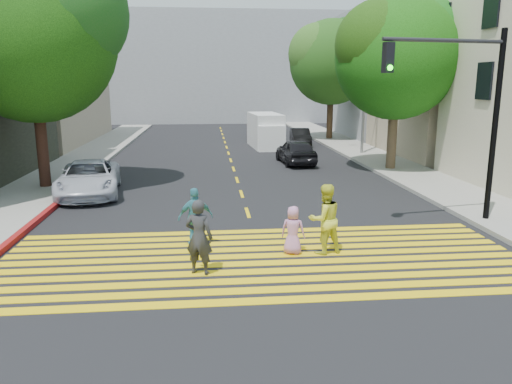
{
  "coord_description": "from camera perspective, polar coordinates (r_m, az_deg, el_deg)",
  "views": [
    {
      "loc": [
        -1.36,
        -10.77,
        4.46
      ],
      "look_at": [
        0.0,
        3.0,
        1.4
      ],
      "focal_mm": 35.0,
      "sensor_mm": 36.0,
      "label": 1
    }
  ],
  "objects": [
    {
      "name": "dark_car_near",
      "position": [
        27.83,
        4.57,
        4.65
      ],
      "size": [
        1.91,
        4.21,
        1.4
      ],
      "primitive_type": "imported",
      "rotation": [
        0.0,
        0.0,
        3.2
      ],
      "color": "black",
      "rests_on": "ground"
    },
    {
      "name": "building_right_grey",
      "position": [
        43.94,
        16.64,
        12.65
      ],
      "size": [
        10.0,
        10.0,
        10.0
      ],
      "primitive_type": "cube",
      "color": "gray",
      "rests_on": "ground"
    },
    {
      "name": "ground",
      "position": [
        11.74,
        1.46,
        -9.86
      ],
      "size": [
        120.0,
        120.0,
        0.0
      ],
      "primitive_type": "plane",
      "color": "black"
    },
    {
      "name": "pedestrian_extra",
      "position": [
        13.83,
        -6.92,
        -2.88
      ],
      "size": [
        1.03,
        0.59,
        1.64
      ],
      "primitive_type": "imported",
      "rotation": [
        0.0,
        0.0,
        3.35
      ],
      "color": "teal",
      "rests_on": "ground"
    },
    {
      "name": "pedestrian_man",
      "position": [
        11.79,
        -6.52,
        -5.15
      ],
      "size": [
        0.78,
        0.65,
        1.82
      ],
      "primitive_type": "imported",
      "rotation": [
        0.0,
        0.0,
        2.76
      ],
      "color": "#2C2C2F",
      "rests_on": "ground"
    },
    {
      "name": "tree_right_far",
      "position": [
        39.58,
        8.76,
        14.94
      ],
      "size": [
        7.1,
        6.49,
        9.28
      ],
      "rotation": [
        0.0,
        0.0,
        0.01
      ],
      "color": "black",
      "rests_on": "ground"
    },
    {
      "name": "crosswalk",
      "position": [
        12.92,
        0.76,
        -7.7
      ],
      "size": [
        13.4,
        5.3,
        0.01
      ],
      "color": "yellow",
      "rests_on": "ground"
    },
    {
      "name": "curb_red",
      "position": [
        18.2,
        -23.2,
        -2.49
      ],
      "size": [
        0.2,
        8.0,
        0.16
      ],
      "primitive_type": "cube",
      "color": "maroon",
      "rests_on": "ground"
    },
    {
      "name": "pedestrian_child",
      "position": [
        13.18,
        4.25,
        -4.37
      ],
      "size": [
        0.74,
        0.61,
        1.3
      ],
      "primitive_type": "imported",
      "rotation": [
        0.0,
        0.0,
        2.78
      ],
      "color": "#C17CAB",
      "rests_on": "ground"
    },
    {
      "name": "street_lamp",
      "position": [
        31.65,
        12.05,
        14.33
      ],
      "size": [
        2.2,
        0.74,
        9.82
      ],
      "rotation": [
        0.0,
        0.0,
        -0.25
      ],
      "color": "gray",
      "rests_on": "ground"
    },
    {
      "name": "building_right_tan",
      "position": [
        33.98,
        23.73,
        12.35
      ],
      "size": [
        10.0,
        10.0,
        10.0
      ],
      "primitive_type": "cube",
      "color": "tan",
      "rests_on": "ground"
    },
    {
      "name": "tree_right_near",
      "position": [
        26.26,
        15.96,
        15.23
      ],
      "size": [
        6.94,
        6.53,
        8.78
      ],
      "rotation": [
        0.0,
        0.0,
        0.09
      ],
      "color": "#3F311D",
      "rests_on": "ground"
    },
    {
      "name": "lane_line",
      "position": [
        33.6,
        -3.28,
        4.82
      ],
      "size": [
        0.12,
        34.4,
        0.01
      ],
      "color": "yellow",
      "rests_on": "ground"
    },
    {
      "name": "traffic_signal",
      "position": [
        16.57,
        22.92,
        9.6
      ],
      "size": [
        4.09,
        0.96,
        6.04
      ],
      "rotation": [
        0.0,
        0.0,
        0.16
      ],
      "color": "black",
      "rests_on": "ground"
    },
    {
      "name": "silver_car",
      "position": [
        41.24,
        0.63,
        7.14
      ],
      "size": [
        1.98,
        4.49,
        1.28
      ],
      "primitive_type": "imported",
      "rotation": [
        0.0,
        0.0,
        3.18
      ],
      "color": "#A8AAB6",
      "rests_on": "ground"
    },
    {
      "name": "sidewalk_right",
      "position": [
        27.94,
        15.12,
        3.0
      ],
      "size": [
        3.0,
        60.0,
        0.15
      ],
      "primitive_type": "cube",
      "color": "gray",
      "rests_on": "ground"
    },
    {
      "name": "backdrop_block",
      "position": [
        58.81,
        -4.44,
        13.92
      ],
      "size": [
        30.0,
        8.0,
        12.0
      ],
      "primitive_type": "cube",
      "color": "gray",
      "rests_on": "ground"
    },
    {
      "name": "tree_left",
      "position": [
        22.64,
        -24.04,
        16.62
      ],
      "size": [
        8.66,
        8.34,
        9.65
      ],
      "rotation": [
        0.0,
        0.0,
        -0.29
      ],
      "color": "black",
      "rests_on": "ground"
    },
    {
      "name": "pedestrian_woman",
      "position": [
        13.24,
        7.86,
        -3.08
      ],
      "size": [
        1.06,
        0.92,
        1.87
      ],
      "primitive_type": "imported",
      "rotation": [
        0.0,
        0.0,
        3.4
      ],
      "color": "yellow",
      "rests_on": "ground"
    },
    {
      "name": "white_van",
      "position": [
        34.78,
        1.15,
        6.92
      ],
      "size": [
        2.18,
        5.06,
        2.33
      ],
      "rotation": [
        0.0,
        0.0,
        0.07
      ],
      "color": "white",
      "rests_on": "ground"
    },
    {
      "name": "white_sedan",
      "position": [
        21.06,
        -18.56,
        1.5
      ],
      "size": [
        2.92,
        5.23,
        1.38
      ],
      "primitive_type": "imported",
      "rotation": [
        0.0,
        0.0,
        0.13
      ],
      "color": "silver",
      "rests_on": "ground"
    },
    {
      "name": "sidewalk_left",
      "position": [
        33.83,
        -17.83,
        4.41
      ],
      "size": [
        3.0,
        40.0,
        0.15
      ],
      "primitive_type": "cube",
      "color": "gray",
      "rests_on": "ground"
    },
    {
      "name": "building_left_tan",
      "position": [
        41.45,
        -26.94,
        11.89
      ],
      "size": [
        12.0,
        16.0,
        10.0
      ],
      "primitive_type": "cube",
      "color": "tan",
      "rests_on": "ground"
    },
    {
      "name": "dark_car_parked",
      "position": [
        36.17,
        5.08,
        6.29
      ],
      "size": [
        1.57,
        3.76,
        1.21
      ],
      "primitive_type": "imported",
      "rotation": [
        0.0,
        0.0,
        -0.08
      ],
      "color": "black",
      "rests_on": "ground"
    }
  ]
}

